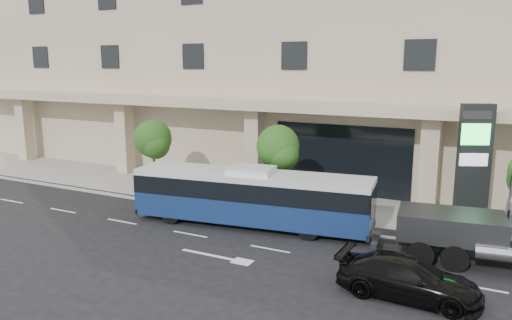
{
  "coord_description": "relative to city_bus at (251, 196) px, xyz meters",
  "views": [
    {
      "loc": [
        8.38,
        -19.25,
        7.65
      ],
      "look_at": [
        -2.44,
        2.0,
        2.95
      ],
      "focal_mm": 35.0,
      "sensor_mm": 36.0,
      "label": 1
    }
  ],
  "objects": [
    {
      "name": "curb",
      "position": [
        2.1,
        1.18,
        -1.38
      ],
      "size": [
        120.0,
        0.3,
        0.15
      ],
      "primitive_type": "cube",
      "color": "gray",
      "rests_on": "ground"
    },
    {
      "name": "ground",
      "position": [
        2.1,
        -0.82,
        -1.45
      ],
      "size": [
        120.0,
        120.0,
        0.0
      ],
      "primitive_type": "plane",
      "color": "black",
      "rests_on": "ground"
    },
    {
      "name": "city_bus",
      "position": [
        0.0,
        0.0,
        0.0
      ],
      "size": [
        11.5,
        3.83,
        2.86
      ],
      "rotation": [
        0.0,
        0.0,
        0.13
      ],
      "color": "black",
      "rests_on": "ground"
    },
    {
      "name": "signage_pylon",
      "position": [
        9.24,
        3.97,
        1.59
      ],
      "size": [
        1.49,
        1.05,
        5.69
      ],
      "rotation": [
        0.0,
        0.0,
        0.42
      ],
      "color": "black",
      "rests_on": "sidewalk"
    },
    {
      "name": "sidewalk",
      "position": [
        2.1,
        4.18,
        -1.38
      ],
      "size": [
        120.0,
        6.0,
        0.15
      ],
      "primitive_type": "cube",
      "color": "gray",
      "rests_on": "ground"
    },
    {
      "name": "tree_mid",
      "position": [
        0.12,
        2.77,
        1.8
      ],
      "size": [
        2.28,
        2.2,
        4.38
      ],
      "color": "#422B19",
      "rests_on": "sidewalk"
    },
    {
      "name": "black_sedan",
      "position": [
        8.0,
        -4.17,
        -0.78
      ],
      "size": [
        4.69,
        1.99,
        1.35
      ],
      "primitive_type": "imported",
      "rotation": [
        0.0,
        0.0,
        1.55
      ],
      "color": "black",
      "rests_on": "ground"
    },
    {
      "name": "convention_center",
      "position": [
        2.1,
        14.6,
        8.52
      ],
      "size": [
        60.0,
        17.6,
        20.0
      ],
      "color": "tan",
      "rests_on": "ground"
    },
    {
      "name": "tree_left",
      "position": [
        -7.88,
        2.77,
        1.66
      ],
      "size": [
        2.27,
        2.2,
        4.22
      ],
      "color": "#422B19",
      "rests_on": "sidewalk"
    }
  ]
}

